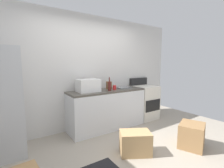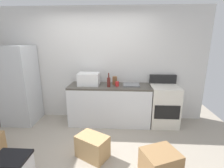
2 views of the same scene
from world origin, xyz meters
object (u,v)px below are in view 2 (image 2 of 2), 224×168
knife_block (115,80)px  coffee_mug (117,84)px  stove_oven (164,105)px  wine_bottle (109,82)px  cardboard_box_small (160,165)px  cardboard_box_large (92,147)px  microwave (89,79)px  refrigerator (19,85)px

knife_block → coffee_mug: bearing=-69.6°
stove_oven → knife_block: bearing=175.5°
knife_block → wine_bottle: bearing=-120.2°
wine_bottle → cardboard_box_small: 1.87m
cardboard_box_large → cardboard_box_small: cardboard_box_small is taller
microwave → coffee_mug: size_ratio=4.60×
cardboard_box_small → wine_bottle: bearing=118.9°
cardboard_box_small → coffee_mug: bearing=112.5°
cardboard_box_small → refrigerator: bearing=151.5°
microwave → refrigerator: bearing=-177.5°
knife_block → cardboard_box_large: 1.56m
coffee_mug → wine_bottle: bearing=-161.6°
refrigerator → cardboard_box_small: (2.86, -1.55, -0.67)m
microwave → wine_bottle: size_ratio=1.53×
cardboard_box_large → knife_block: bearing=76.6°
knife_block → cardboard_box_small: size_ratio=0.39×
refrigerator → cardboard_box_small: size_ratio=3.78×
microwave → cardboard_box_large: size_ratio=0.92×
coffee_mug → cardboard_box_large: 1.42m
wine_bottle → cardboard_box_large: (-0.19, -1.09, -0.82)m
wine_bottle → coffee_mug: wine_bottle is taller
microwave → coffee_mug: (0.63, -0.08, -0.09)m
refrigerator → cardboard_box_large: bearing=-31.9°
wine_bottle → cardboard_box_small: size_ratio=0.64×
microwave → cardboard_box_large: bearing=-77.6°
refrigerator → knife_block: 2.17m
coffee_mug → refrigerator: bearing=179.8°
stove_oven → cardboard_box_small: (-0.41, -1.60, -0.25)m
cardboard_box_large → microwave: bearing=102.4°
knife_block → cardboard_box_large: size_ratio=0.36×
cardboard_box_large → stove_oven: bearing=40.6°
stove_oven → cardboard_box_small: 1.67m
refrigerator → coffee_mug: (2.22, -0.01, 0.07)m
refrigerator → cardboard_box_large: 2.29m
refrigerator → microwave: 1.60m
microwave → knife_block: bearing=7.2°
stove_oven → microwave: microwave is taller
stove_oven → wine_bottle: size_ratio=3.67×
stove_oven → coffee_mug: (-1.05, -0.06, 0.48)m
microwave → coffee_mug: bearing=-7.0°
refrigerator → cardboard_box_large: size_ratio=3.53×
coffee_mug → knife_block: size_ratio=0.56×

